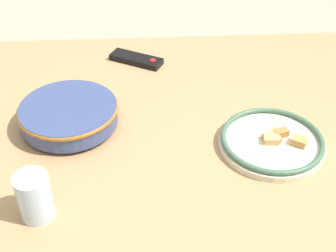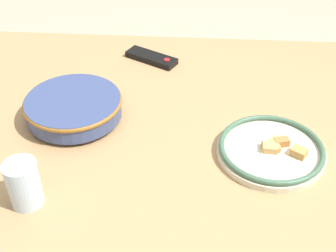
{
  "view_description": "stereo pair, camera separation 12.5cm",
  "coord_description": "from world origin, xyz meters",
  "px_view_note": "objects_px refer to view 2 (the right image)",
  "views": [
    {
      "loc": [
        -0.1,
        -1.06,
        1.56
      ],
      "look_at": [
        -0.05,
        -0.08,
        0.79
      ],
      "focal_mm": 50.0,
      "sensor_mm": 36.0,
      "label": 1
    },
    {
      "loc": [
        0.02,
        -1.06,
        1.56
      ],
      "look_at": [
        -0.05,
        -0.08,
        0.79
      ],
      "focal_mm": 50.0,
      "sensor_mm": 36.0,
      "label": 2
    }
  ],
  "objects_px": {
    "drinking_glass": "(24,184)",
    "food_plate": "(271,150)",
    "noodle_bowl": "(74,107)",
    "tv_remote": "(152,58)"
  },
  "relations": [
    {
      "from": "food_plate",
      "to": "tv_remote",
      "type": "relative_size",
      "value": 1.51
    },
    {
      "from": "tv_remote",
      "to": "food_plate",
      "type": "bearing_deg",
      "value": 66.01
    },
    {
      "from": "food_plate",
      "to": "noodle_bowl",
      "type": "bearing_deg",
      "value": 167.38
    },
    {
      "from": "tv_remote",
      "to": "noodle_bowl",
      "type": "bearing_deg",
      "value": -0.19
    },
    {
      "from": "noodle_bowl",
      "to": "drinking_glass",
      "type": "relative_size",
      "value": 2.39
    },
    {
      "from": "food_plate",
      "to": "drinking_glass",
      "type": "xyz_separation_m",
      "value": [
        -0.58,
        -0.2,
        0.04
      ]
    },
    {
      "from": "tv_remote",
      "to": "drinking_glass",
      "type": "xyz_separation_m",
      "value": [
        -0.22,
        -0.66,
        0.05
      ]
    },
    {
      "from": "drinking_glass",
      "to": "food_plate",
      "type": "bearing_deg",
      "value": 19.34
    },
    {
      "from": "noodle_bowl",
      "to": "food_plate",
      "type": "bearing_deg",
      "value": -12.62
    },
    {
      "from": "drinking_glass",
      "to": "tv_remote",
      "type": "bearing_deg",
      "value": 71.46
    }
  ]
}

